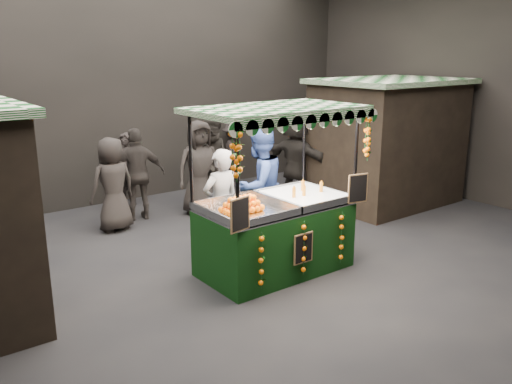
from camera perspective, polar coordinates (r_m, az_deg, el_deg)
ground at (r=7.83m, az=1.09°, el=-8.81°), size 12.00×12.00×0.00m
market_hall at (r=7.17m, az=1.23°, el=16.76°), size 12.10×10.10×5.05m
neighbour_stall_right at (r=11.50m, az=13.90°, el=5.29°), size 3.00×2.20×2.60m
juice_stall at (r=7.69m, az=2.27°, el=-3.30°), size 2.49×1.46×2.41m
vendor_grey at (r=8.20m, az=-3.76°, el=-1.31°), size 0.64×0.43×1.73m
vendor_blue at (r=8.69m, az=0.34°, el=0.60°), size 1.09×0.91×2.00m
shopper_1 at (r=10.83m, az=-4.32°, el=3.19°), size 1.14×1.03×1.91m
shopper_2 at (r=10.31m, az=-12.56°, el=1.86°), size 1.11×0.66×1.77m
shopper_3 at (r=12.66m, az=-2.37°, el=4.12°), size 0.98×1.15×1.55m
shopper_4 at (r=9.77m, az=-15.11°, el=0.78°), size 0.88×0.62×1.70m
shopper_5 at (r=11.25m, az=4.32°, el=3.64°), size 0.86×1.84×1.91m
shopper_6 at (r=11.37m, az=-13.68°, el=2.40°), size 0.58×0.66×1.53m
shopper_7 at (r=10.42m, az=-6.08°, el=2.57°), size 0.99×0.72×1.87m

